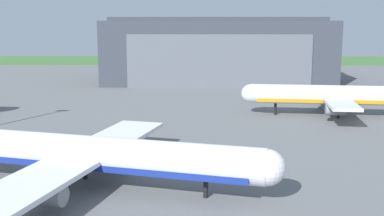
{
  "coord_description": "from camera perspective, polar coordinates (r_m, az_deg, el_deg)",
  "views": [
    {
      "loc": [
        5.89,
        -63.2,
        19.75
      ],
      "look_at": [
        4.23,
        18.28,
        5.0
      ],
      "focal_mm": 45.07,
      "sensor_mm": 36.0,
      "label": 1
    }
  ],
  "objects": [
    {
      "name": "airliner_near_left",
      "position": [
        59.49,
        -12.17,
        -5.39
      ],
      "size": [
        45.18,
        40.51,
        13.36
      ],
      "color": "white",
      "rests_on": "ground_plane"
    },
    {
      "name": "ground_plane",
      "position": [
        66.47,
        -4.0,
        -7.05
      ],
      "size": [
        440.0,
        440.0,
        0.0
      ],
      "primitive_type": "plane",
      "color": "slate"
    },
    {
      "name": "maintenance_hangar",
      "position": [
        163.26,
        2.99,
        6.85
      ],
      "size": [
        72.14,
        40.28,
        21.07
      ],
      "color": "#383D47",
      "rests_on": "ground_plane"
    },
    {
      "name": "grass_field_strip",
      "position": [
        246.4,
        -0.21,
        5.67
      ],
      "size": [
        440.0,
        56.0,
        0.08
      ],
      "primitive_type": "cube",
      "color": "#42723A",
      "rests_on": "ground_plane"
    },
    {
      "name": "airliner_far_left",
      "position": [
        104.97,
        16.05,
        1.42
      ],
      "size": [
        36.85,
        30.78,
        13.4
      ],
      "color": "silver",
      "rests_on": "ground_plane"
    }
  ]
}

